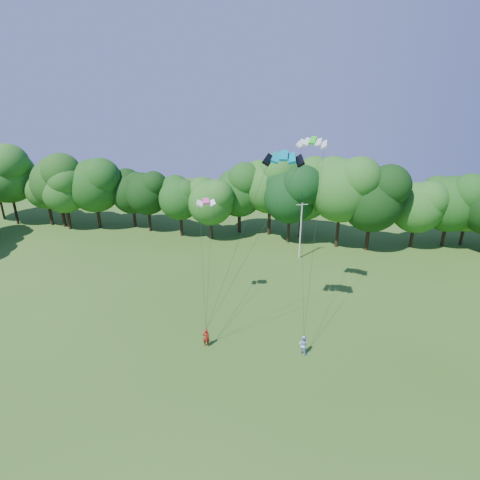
# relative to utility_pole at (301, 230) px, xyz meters

# --- Properties ---
(ground) EXTENTS (160.00, 160.00, 0.00)m
(ground) POSITION_rel_utility_pole_xyz_m (-6.75, -28.91, -3.97)
(ground) COLOR #2D5316
(ground) RESTS_ON ground
(utility_pole) EXTENTS (1.49, 0.54, 7.70)m
(utility_pole) POSITION_rel_utility_pole_xyz_m (0.00, 0.00, 0.00)
(utility_pole) COLOR beige
(utility_pole) RESTS_ON ground
(kite_flyer_left) EXTENTS (0.66, 0.47, 1.72)m
(kite_flyer_left) POSITION_rel_utility_pole_xyz_m (-7.97, -20.81, -3.11)
(kite_flyer_left) COLOR maroon
(kite_flyer_left) RESTS_ON ground
(kite_flyer_right) EXTENTS (1.05, 0.97, 1.74)m
(kite_flyer_right) POSITION_rel_utility_pole_xyz_m (0.38, -20.57, -3.10)
(kite_flyer_right) COLOR #B0CCF4
(kite_flyer_right) RESTS_ON ground
(kite_teal) EXTENTS (3.17, 1.48, 0.74)m
(kite_teal) POSITION_rel_utility_pole_xyz_m (-2.00, -17.24, 12.13)
(kite_teal) COLOR #048294
(kite_teal) RESTS_ON ground
(kite_green) EXTENTS (2.87, 1.85, 0.63)m
(kite_green) POSITION_rel_utility_pole_xyz_m (0.33, -12.76, 12.89)
(kite_green) COLOR #21E026
(kite_green) RESTS_ON ground
(kite_pink) EXTENTS (1.95, 1.35, 0.41)m
(kite_pink) POSITION_rel_utility_pole_xyz_m (-9.20, -14.35, 7.38)
(kite_pink) COLOR #FF469A
(kite_pink) RESTS_ON ground
(tree_back_west) EXTENTS (9.16, 9.16, 13.32)m
(tree_back_west) POSITION_rel_utility_pole_xyz_m (-39.38, 7.66, 4.34)
(tree_back_west) COLOR #322614
(tree_back_west) RESTS_ON ground
(tree_back_center) EXTENTS (8.43, 8.43, 12.27)m
(tree_back_center) POSITION_rel_utility_pole_xyz_m (-1.68, 5.80, 3.69)
(tree_back_center) COLOR black
(tree_back_center) RESTS_ON ground
(tree_back_east) EXTENTS (7.46, 7.46, 10.85)m
(tree_back_east) POSITION_rel_utility_pole_xyz_m (23.67, 8.62, 2.80)
(tree_back_east) COLOR black
(tree_back_east) RESTS_ON ground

